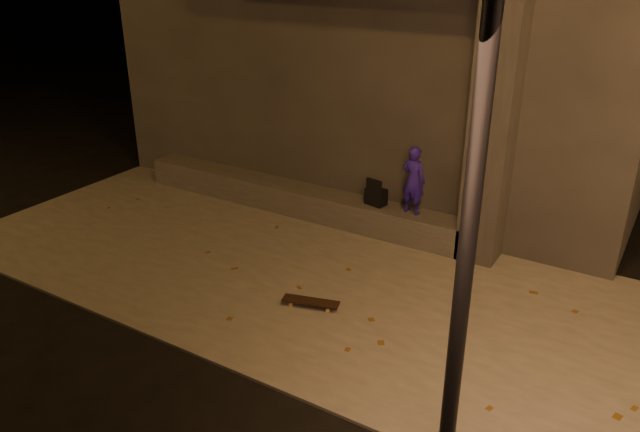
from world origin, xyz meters
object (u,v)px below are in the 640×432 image
Objects in this scene: column at (492,137)px; skateboard at (311,302)px; skateboarder at (413,180)px; backpack at (376,195)px.

skateboard is (-1.36, -2.44, -1.73)m from column.
column is at bearing -171.79° from skateboarder.
backpack is at bearing 8.21° from skateboarder.
column is 3.45× the size of skateboarder.
backpack is 2.52m from skateboard.
skateboard is at bearing 91.87° from skateboarder.
skateboarder is at bearing 11.31° from backpack.
column is at bearing 45.11° from skateboard.
skateboarder reaches higher than skateboard.
skateboarder is at bearing 180.00° from column.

